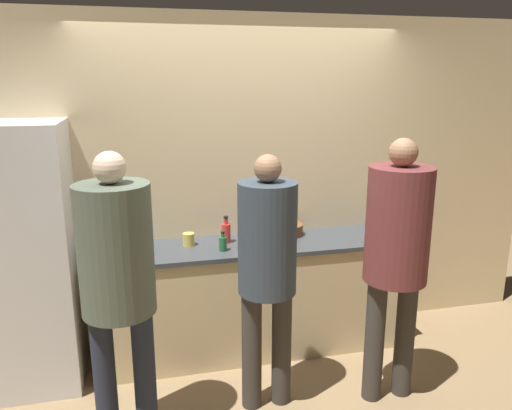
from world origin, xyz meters
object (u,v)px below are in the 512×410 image
object	(u,v)px
person_right	(397,244)
bottle_green	(223,243)
fruit_bowl	(286,229)
cup_yellow	(189,239)
refrigerator	(26,258)
utensil_crock	(105,243)
person_center	(267,261)
bottle_red	(226,232)
person_left	(117,271)

from	to	relation	value
person_right	bottle_green	bearing A→B (deg)	145.06
fruit_bowl	cup_yellow	xyz separation A→B (m)	(-0.79, -0.08, 0.00)
refrigerator	bottle_green	world-z (taller)	refrigerator
person_right	fruit_bowl	distance (m)	1.07
person_right	utensil_crock	size ratio (longest dim) A/B	6.04
person_center	bottle_red	size ratio (longest dim) A/B	7.98
refrigerator	fruit_bowl	bearing A→B (deg)	5.65
person_left	fruit_bowl	distance (m)	1.62
fruit_bowl	utensil_crock	distance (m)	1.40
person_right	person_left	bearing A→B (deg)	-179.16
bottle_green	cup_yellow	bearing A→B (deg)	142.19
refrigerator	bottle_green	bearing A→B (deg)	-3.06
person_center	bottle_green	xyz separation A→B (m)	(-0.18, 0.59, -0.07)
bottle_red	bottle_green	world-z (taller)	bottle_red
fruit_bowl	cup_yellow	world-z (taller)	fruit_bowl
person_left	cup_yellow	world-z (taller)	person_left
utensil_crock	cup_yellow	bearing A→B (deg)	0.98
utensil_crock	bottle_red	size ratio (longest dim) A/B	1.39
bottle_green	person_right	bearing A→B (deg)	-34.94
utensil_crock	bottle_red	distance (m)	0.89
person_right	cup_yellow	bearing A→B (deg)	144.51
person_right	utensil_crock	bearing A→B (deg)	154.70
refrigerator	bottle_red	xyz separation A→B (m)	(1.41, 0.11, 0.05)
person_left	person_right	bearing A→B (deg)	0.84
person_center	cup_yellow	distance (m)	0.88
fruit_bowl	cup_yellow	distance (m)	0.80
person_center	utensil_crock	size ratio (longest dim) A/B	5.74
person_left	fruit_bowl	bearing A→B (deg)	37.67
person_right	cup_yellow	world-z (taller)	person_right
person_left	person_center	distance (m)	0.91
person_right	bottle_red	distance (m)	1.30
person_center	refrigerator	bearing A→B (deg)	156.61
bottle_green	refrigerator	bearing A→B (deg)	176.94
person_center	fruit_bowl	size ratio (longest dim) A/B	6.07
cup_yellow	fruit_bowl	bearing A→B (deg)	5.97
refrigerator	utensil_crock	size ratio (longest dim) A/B	6.31
person_center	bottle_red	bearing A→B (deg)	99.03
bottle_red	refrigerator	bearing A→B (deg)	-175.66
person_left	cup_yellow	size ratio (longest dim) A/B	18.45
person_left	person_right	size ratio (longest dim) A/B	0.99
refrigerator	person_left	distance (m)	1.03
refrigerator	person_left	bearing A→B (deg)	-51.50
bottle_green	cup_yellow	world-z (taller)	bottle_green
fruit_bowl	bottle_red	xyz separation A→B (m)	(-0.50, -0.08, 0.04)
bottle_green	cup_yellow	xyz separation A→B (m)	(-0.23, 0.18, -0.01)
person_center	bottle_red	xyz separation A→B (m)	(-0.12, 0.77, -0.04)
refrigerator	person_center	size ratio (longest dim) A/B	1.10
person_center	person_left	bearing A→B (deg)	-171.42
refrigerator	cup_yellow	xyz separation A→B (m)	(1.12, 0.11, 0.02)
person_center	person_right	bearing A→B (deg)	-7.62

